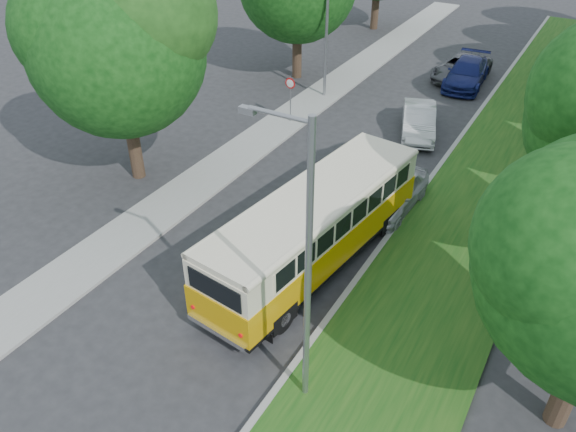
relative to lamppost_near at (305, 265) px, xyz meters
The scene contains 12 objects.
ground 6.56m from the lamppost_near, 149.28° to the left, with size 120.00×120.00×0.00m, color #29292B.
curb 8.66m from the lamppost_near, 94.62° to the left, with size 0.20×70.00×0.15m, color gray.
grass_verge 8.82m from the lamppost_near, 76.91° to the left, with size 4.50×70.00×0.13m, color #154813.
sidewalk 12.49m from the lamppost_near, 140.22° to the left, with size 2.20×70.00×0.12m, color gray.
lamppost_near is the anchor object (origin of this frame).
lamppost_far 20.53m from the lamppost_near, 115.71° to the left, with size 1.71×0.16×7.50m.
warning_sign 17.10m from the lamppost_near, 121.02° to the left, with size 0.56×0.10×2.50m.
vintage_bus 6.23m from the lamppost_near, 114.55° to the left, with size 2.50×9.72×2.89m, color #DA9D06, non-canonical shape.
car_silver 10.40m from the lamppost_near, 97.13° to the left, with size 1.64×4.08×1.39m, color #B5B5BA.
car_white 17.13m from the lamppost_near, 99.02° to the left, with size 1.51×4.34×1.43m, color silver.
car_blue 24.70m from the lamppost_near, 95.64° to the left, with size 2.07×5.08×1.47m, color navy.
car_grey 25.67m from the lamppost_near, 96.71° to the left, with size 2.22×4.82×1.34m, color #525359.
Camera 1 is at (8.76, -11.07, 12.30)m, focal length 35.00 mm.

